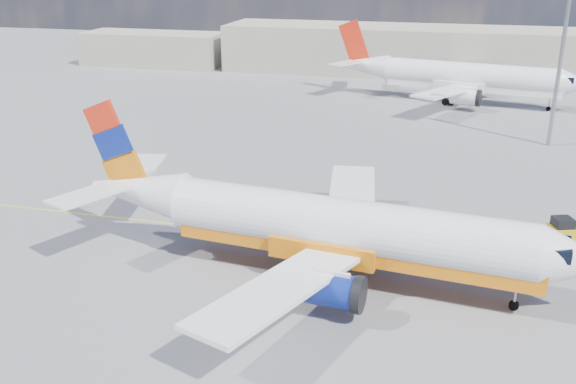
% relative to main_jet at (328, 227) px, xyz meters
% --- Properties ---
extents(ground, '(240.00, 240.00, 0.00)m').
position_rel_main_jet_xyz_m(ground, '(-3.31, 2.54, -3.57)').
color(ground, slate).
rests_on(ground, ground).
extents(taxi_line, '(70.00, 0.15, 0.01)m').
position_rel_main_jet_xyz_m(taxi_line, '(-3.31, 5.54, -3.56)').
color(taxi_line, yellow).
rests_on(taxi_line, ground).
extents(terminal_main, '(70.00, 14.00, 8.00)m').
position_rel_main_jet_xyz_m(terminal_main, '(1.69, 77.54, 0.43)').
color(terminal_main, '#B6B09D').
rests_on(terminal_main, ground).
extents(terminal_annex, '(26.00, 10.00, 6.00)m').
position_rel_main_jet_xyz_m(terminal_annex, '(-48.31, 74.54, -0.57)').
color(terminal_annex, '#B6B09D').
rests_on(terminal_annex, ground).
extents(main_jet, '(35.28, 27.77, 10.70)m').
position_rel_main_jet_xyz_m(main_jet, '(0.00, 0.00, 0.00)').
color(main_jet, white).
rests_on(main_jet, ground).
extents(second_jet, '(36.07, 27.92, 10.89)m').
position_rel_main_jet_xyz_m(second_jet, '(7.82, 55.91, 0.06)').
color(second_jet, white).
rests_on(second_jet, ground).
extents(gse_tug, '(3.21, 2.59, 2.03)m').
position_rel_main_jet_xyz_m(gse_tug, '(15.94, 9.52, -2.60)').
color(gse_tug, black).
rests_on(gse_tug, ground).
extents(traffic_cone, '(0.40, 0.40, 0.55)m').
position_rel_main_jet_xyz_m(traffic_cone, '(-6.97, 4.53, -3.30)').
color(traffic_cone, white).
rests_on(traffic_cone, ground).
extents(floodlight_mast, '(1.48, 1.48, 20.33)m').
position_rel_main_jet_xyz_m(floodlight_mast, '(17.60, 36.30, 8.62)').
color(floodlight_mast, gray).
rests_on(floodlight_mast, ground).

